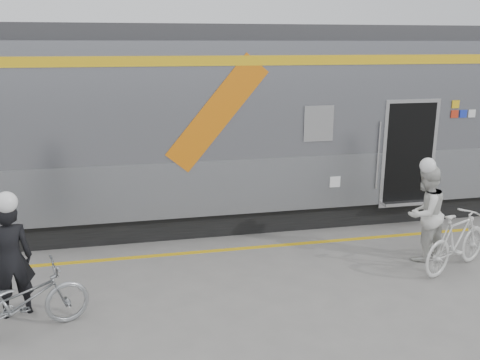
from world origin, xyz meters
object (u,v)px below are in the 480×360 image
object	(u,v)px
bicycle_right	(457,241)
man	(10,260)
bicycle_left	(21,302)
woman	(425,213)

from	to	relation	value
bicycle_right	man	bearing A→B (deg)	65.66
bicycle_left	woman	xyz separation A→B (m)	(6.53, 1.11, 0.39)
bicycle_left	bicycle_right	xyz separation A→B (m)	(6.83, 0.56, 0.05)
bicycle_right	bicycle_left	bearing A→B (deg)	70.26
bicycle_left	woman	size ratio (longest dim) A/B	1.03
man	bicycle_left	bearing A→B (deg)	90.37
man	bicycle_right	distance (m)	7.04
bicycle_left	bicycle_right	distance (m)	6.85
woman	bicycle_right	size ratio (longest dim) A/B	0.99
man	woman	world-z (taller)	woman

